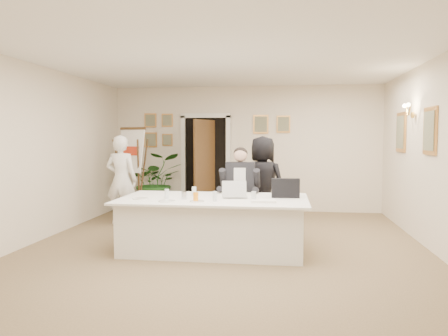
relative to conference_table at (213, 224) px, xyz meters
name	(u,v)px	position (x,y,z in m)	size (l,w,h in m)	color
floor	(224,249)	(0.14, 0.11, -0.39)	(7.00, 7.00, 0.00)	brown
ceiling	(224,58)	(0.14, 0.11, 2.41)	(6.00, 7.00, 0.02)	white
wall_back	(245,149)	(0.14, 3.61, 1.01)	(6.00, 0.10, 2.80)	beige
wall_front	(153,175)	(0.14, -3.39, 1.01)	(6.00, 0.10, 2.80)	beige
wall_left	(34,154)	(-2.86, 0.11, 1.01)	(0.10, 7.00, 2.80)	beige
wall_right	(440,156)	(3.14, 0.11, 1.01)	(0.10, 7.00, 2.80)	beige
doorway	(205,165)	(-0.74, 3.43, 0.65)	(1.14, 0.86, 2.20)	black
pictures_back_wall	(210,129)	(-0.66, 3.58, 1.46)	(3.40, 0.06, 0.80)	#C68A43
pictures_right_wall	(413,132)	(3.11, 1.31, 1.36)	(0.06, 2.20, 0.80)	#C68A43
wall_sconce	(410,110)	(3.04, 1.31, 1.71)	(0.20, 0.30, 0.24)	gold
conference_table	(213,224)	(0.00, 0.00, 0.00)	(2.72, 1.45, 0.78)	silver
seated_man	(240,191)	(0.29, 0.97, 0.36)	(0.65, 0.69, 1.51)	black
flip_chart	(134,176)	(-2.08, 2.51, 0.45)	(0.66, 0.52, 1.83)	#3E2C13
standing_man	(121,180)	(-2.06, 1.71, 0.45)	(0.62, 0.41, 1.70)	white
standing_woman	(263,183)	(0.64, 1.53, 0.45)	(0.82, 0.53, 1.68)	black
potted_palm	(156,181)	(-1.86, 3.31, 0.27)	(1.19, 1.03, 1.32)	#22571D
laptop	(235,188)	(0.31, 0.10, 0.52)	(0.35, 0.37, 0.28)	#B7BABC
laptop_bag	(286,188)	(1.04, 0.17, 0.52)	(0.40, 0.11, 0.28)	black
paper_stack	(263,201)	(0.74, -0.31, 0.40)	(0.33, 0.23, 0.03)	white
plate_left	(140,199)	(-1.02, -0.25, 0.39)	(0.23, 0.23, 0.01)	white
plate_mid	(167,201)	(-0.57, -0.45, 0.39)	(0.24, 0.24, 0.01)	white
plate_near	(197,201)	(-0.16, -0.40, 0.39)	(0.20, 0.20, 0.01)	white
glass_a	(167,194)	(-0.65, -0.16, 0.45)	(0.06, 0.06, 0.14)	silver
glass_b	(215,196)	(0.07, -0.32, 0.45)	(0.06, 0.06, 0.14)	silver
glass_c	(254,196)	(0.61, -0.26, 0.45)	(0.07, 0.07, 0.14)	silver
glass_d	(194,191)	(-0.33, 0.20, 0.45)	(0.07, 0.07, 0.14)	silver
oj_glass	(196,197)	(-0.18, -0.41, 0.45)	(0.07, 0.07, 0.13)	orange
steel_jug	(184,195)	(-0.39, -0.19, 0.44)	(0.08, 0.08, 0.11)	silver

